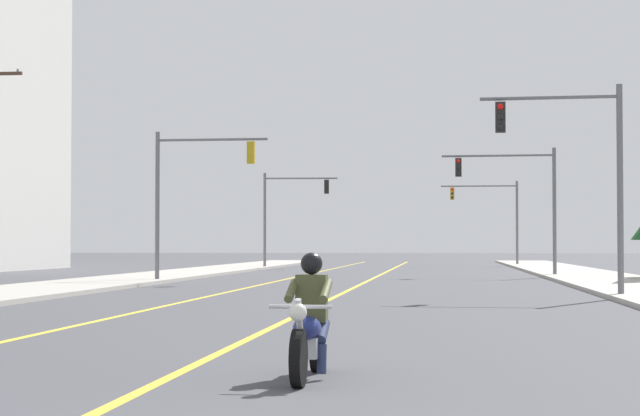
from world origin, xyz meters
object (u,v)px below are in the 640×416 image
at_px(traffic_signal_mid_left, 286,205).
at_px(traffic_signal_far_right, 494,209).
at_px(traffic_signal_near_left, 189,183).
at_px(motorcycle_with_rider, 309,328).
at_px(traffic_signal_mid_right, 521,191).
at_px(traffic_signal_near_right, 580,159).

bearing_deg(traffic_signal_mid_left, traffic_signal_far_right, 38.44).
distance_m(traffic_signal_near_left, traffic_signal_far_right, 40.75).
distance_m(traffic_signal_near_left, traffic_signal_mid_left, 27.20).
xyz_separation_m(motorcycle_with_rider, traffic_signal_near_left, (-8.81, 32.47, 3.50)).
distance_m(motorcycle_with_rider, traffic_signal_mid_right, 42.54).
bearing_deg(traffic_signal_mid_right, traffic_signal_near_right, -89.42).
height_order(traffic_signal_near_right, traffic_signal_mid_left, same).
bearing_deg(traffic_signal_mid_right, traffic_signal_near_left, -145.77).
height_order(motorcycle_with_rider, traffic_signal_near_left, traffic_signal_near_left).
height_order(traffic_signal_near_left, traffic_signal_mid_left, same).
bearing_deg(traffic_signal_mid_left, traffic_signal_near_left, -90.46).
relative_size(motorcycle_with_rider, traffic_signal_mid_right, 0.35).
bearing_deg(traffic_signal_far_right, traffic_signal_near_left, -110.27).
height_order(traffic_signal_near_left, traffic_signal_far_right, same).
xyz_separation_m(traffic_signal_near_right, traffic_signal_near_left, (-14.32, 12.07, 0.04)).
bearing_deg(motorcycle_with_rider, traffic_signal_near_left, 105.18).
height_order(motorcycle_with_rider, traffic_signal_far_right, traffic_signal_far_right).
bearing_deg(motorcycle_with_rider, traffic_signal_mid_left, 98.19).
xyz_separation_m(traffic_signal_near_left, traffic_signal_far_right, (14.12, 38.23, 0.06)).
bearing_deg(traffic_signal_mid_right, traffic_signal_mid_left, 128.25).
bearing_deg(traffic_signal_near_right, traffic_signal_far_right, 90.22).
distance_m(traffic_signal_near_right, traffic_signal_far_right, 50.30).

